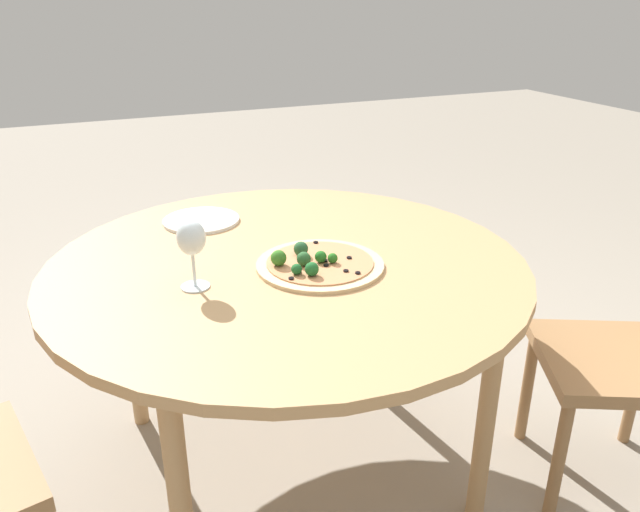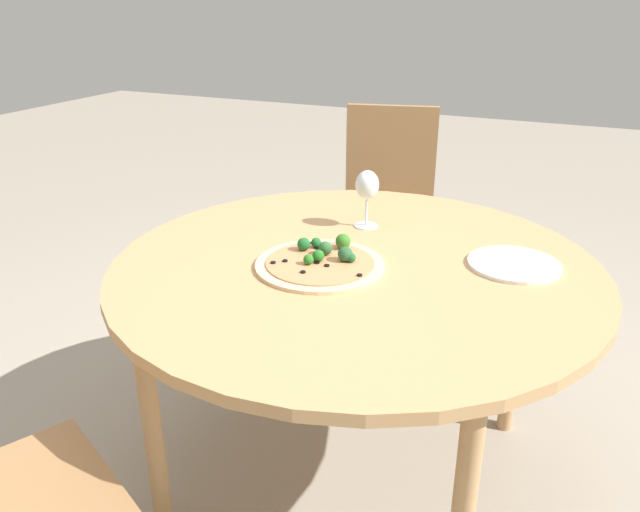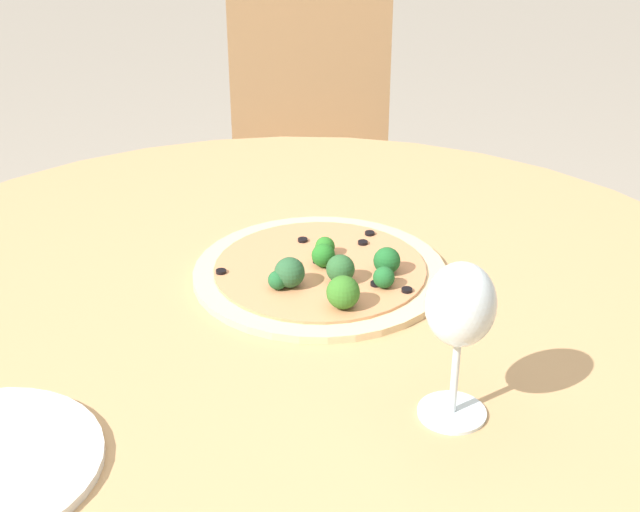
# 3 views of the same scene
# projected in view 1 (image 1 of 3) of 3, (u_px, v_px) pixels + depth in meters

# --- Properties ---
(ground_plane) EXTENTS (12.00, 12.00, 0.00)m
(ground_plane) POSITION_uv_depth(u_px,v_px,m) (292.00, 463.00, 1.97)
(ground_plane) COLOR gray
(dining_table) EXTENTS (1.30, 1.30, 0.70)m
(dining_table) POSITION_uv_depth(u_px,v_px,m) (287.00, 279.00, 1.72)
(dining_table) COLOR tan
(dining_table) RESTS_ON ground_plane
(pizza) EXTENTS (0.34, 0.34, 0.06)m
(pizza) POSITION_uv_depth(u_px,v_px,m) (317.00, 263.00, 1.65)
(pizza) COLOR #DBBC89
(pizza) RESTS_ON dining_table
(wine_glass) EXTENTS (0.07, 0.07, 0.18)m
(wine_glass) POSITION_uv_depth(u_px,v_px,m) (191.00, 240.00, 1.49)
(wine_glass) COLOR silver
(wine_glass) RESTS_ON dining_table
(plate_near) EXTENTS (0.24, 0.24, 0.01)m
(plate_near) POSITION_uv_depth(u_px,v_px,m) (201.00, 220.00, 1.97)
(plate_near) COLOR silver
(plate_near) RESTS_ON dining_table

